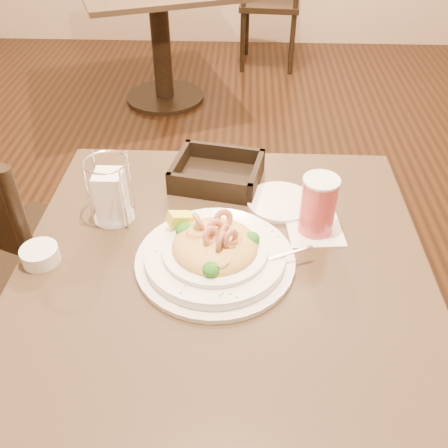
{
  "coord_description": "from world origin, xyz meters",
  "views": [
    {
      "loc": [
        0.04,
        -0.81,
        1.49
      ],
      "look_at": [
        0.0,
        0.02,
        0.81
      ],
      "focal_mm": 40.0,
      "sensor_mm": 36.0,
      "label": 1
    }
  ],
  "objects_px": {
    "dining_chair_near": "(27,259)",
    "bread_basket": "(217,174)",
    "pasta_bowl": "(215,252)",
    "main_table": "(224,325)",
    "background_table": "(159,24)",
    "drink_glass": "(318,206)",
    "butter_ramekin": "(40,255)",
    "napkin_caddy": "(111,194)",
    "side_plate": "(280,202)"
  },
  "relations": [
    {
      "from": "bread_basket",
      "to": "side_plate",
      "type": "distance_m",
      "value": 0.19
    },
    {
      "from": "background_table",
      "to": "bread_basket",
      "type": "height_order",
      "value": "bread_basket"
    },
    {
      "from": "main_table",
      "to": "background_table",
      "type": "distance_m",
      "value": 2.4
    },
    {
      "from": "background_table",
      "to": "butter_ramekin",
      "type": "relative_size",
      "value": 14.29
    },
    {
      "from": "side_plate",
      "to": "drink_glass",
      "type": "bearing_deg",
      "value": -52.87
    },
    {
      "from": "drink_glass",
      "to": "napkin_caddy",
      "type": "relative_size",
      "value": 0.89
    },
    {
      "from": "background_table",
      "to": "side_plate",
      "type": "height_order",
      "value": "side_plate"
    },
    {
      "from": "pasta_bowl",
      "to": "dining_chair_near",
      "type": "bearing_deg",
      "value": 157.05
    },
    {
      "from": "bread_basket",
      "to": "main_table",
      "type": "bearing_deg",
      "value": -84.27
    },
    {
      "from": "pasta_bowl",
      "to": "napkin_caddy",
      "type": "distance_m",
      "value": 0.29
    },
    {
      "from": "napkin_caddy",
      "to": "butter_ramekin",
      "type": "xyz_separation_m",
      "value": [
        -0.13,
        -0.16,
        -0.05
      ]
    },
    {
      "from": "drink_glass",
      "to": "bread_basket",
      "type": "distance_m",
      "value": 0.31
    },
    {
      "from": "background_table",
      "to": "dining_chair_near",
      "type": "xyz_separation_m",
      "value": [
        -0.08,
        -2.13,
        -0.0
      ]
    },
    {
      "from": "main_table",
      "to": "napkin_caddy",
      "type": "relative_size",
      "value": 5.51
    },
    {
      "from": "main_table",
      "to": "background_table",
      "type": "height_order",
      "value": "same"
    },
    {
      "from": "side_plate",
      "to": "butter_ramekin",
      "type": "height_order",
      "value": "butter_ramekin"
    },
    {
      "from": "pasta_bowl",
      "to": "drink_glass",
      "type": "bearing_deg",
      "value": 27.82
    },
    {
      "from": "pasta_bowl",
      "to": "napkin_caddy",
      "type": "height_order",
      "value": "napkin_caddy"
    },
    {
      "from": "drink_glass",
      "to": "butter_ramekin",
      "type": "bearing_deg",
      "value": -167.74
    },
    {
      "from": "dining_chair_near",
      "to": "napkin_caddy",
      "type": "bearing_deg",
      "value": -175.53
    },
    {
      "from": "background_table",
      "to": "side_plate",
      "type": "distance_m",
      "value": 2.25
    },
    {
      "from": "drink_glass",
      "to": "napkin_caddy",
      "type": "bearing_deg",
      "value": 176.83
    },
    {
      "from": "dining_chair_near",
      "to": "bread_basket",
      "type": "relative_size",
      "value": 3.65
    },
    {
      "from": "drink_glass",
      "to": "butter_ramekin",
      "type": "height_order",
      "value": "drink_glass"
    },
    {
      "from": "bread_basket",
      "to": "pasta_bowl",
      "type": "bearing_deg",
      "value": -87.82
    },
    {
      "from": "dining_chair_near",
      "to": "drink_glass",
      "type": "bearing_deg",
      "value": -167.63
    },
    {
      "from": "dining_chair_near",
      "to": "side_plate",
      "type": "bearing_deg",
      "value": -160.42
    },
    {
      "from": "dining_chair_near",
      "to": "pasta_bowl",
      "type": "distance_m",
      "value": 0.67
    },
    {
      "from": "dining_chair_near",
      "to": "main_table",
      "type": "bearing_deg",
      "value": 179.87
    },
    {
      "from": "bread_basket",
      "to": "butter_ramekin",
      "type": "height_order",
      "value": "bread_basket"
    },
    {
      "from": "background_table",
      "to": "bread_basket",
      "type": "bearing_deg",
      "value": -77.05
    },
    {
      "from": "side_plate",
      "to": "dining_chair_near",
      "type": "bearing_deg",
      "value": 178.77
    },
    {
      "from": "main_table",
      "to": "side_plate",
      "type": "height_order",
      "value": "side_plate"
    },
    {
      "from": "napkin_caddy",
      "to": "drink_glass",
      "type": "bearing_deg",
      "value": -3.17
    },
    {
      "from": "main_table",
      "to": "side_plate",
      "type": "xyz_separation_m",
      "value": [
        0.13,
        0.21,
        0.24
      ]
    },
    {
      "from": "pasta_bowl",
      "to": "side_plate",
      "type": "relative_size",
      "value": 2.29
    },
    {
      "from": "main_table",
      "to": "bread_basket",
      "type": "bearing_deg",
      "value": 95.73
    },
    {
      "from": "main_table",
      "to": "pasta_bowl",
      "type": "bearing_deg",
      "value": -138.68
    },
    {
      "from": "pasta_bowl",
      "to": "butter_ramekin",
      "type": "relative_size",
      "value": 4.7
    },
    {
      "from": "dining_chair_near",
      "to": "napkin_caddy",
      "type": "relative_size",
      "value": 5.7
    },
    {
      "from": "background_table",
      "to": "drink_glass",
      "type": "distance_m",
      "value": 2.38
    },
    {
      "from": "background_table",
      "to": "dining_chair_near",
      "type": "relative_size",
      "value": 1.26
    },
    {
      "from": "background_table",
      "to": "pasta_bowl",
      "type": "distance_m",
      "value": 2.43
    },
    {
      "from": "main_table",
      "to": "background_table",
      "type": "xyz_separation_m",
      "value": [
        -0.5,
        2.35,
        0.0
      ]
    },
    {
      "from": "napkin_caddy",
      "to": "side_plate",
      "type": "distance_m",
      "value": 0.42
    },
    {
      "from": "dining_chair_near",
      "to": "napkin_caddy",
      "type": "height_order",
      "value": "dining_chair_near"
    },
    {
      "from": "drink_glass",
      "to": "background_table",
      "type": "bearing_deg",
      "value": 107.59
    },
    {
      "from": "dining_chair_near",
      "to": "drink_glass",
      "type": "relative_size",
      "value": 6.43
    },
    {
      "from": "main_table",
      "to": "butter_ramekin",
      "type": "distance_m",
      "value": 0.47
    },
    {
      "from": "pasta_bowl",
      "to": "bread_basket",
      "type": "height_order",
      "value": "pasta_bowl"
    }
  ]
}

